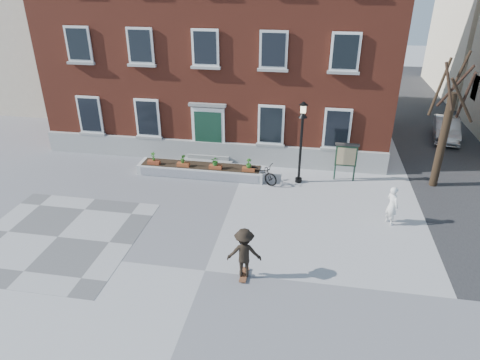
% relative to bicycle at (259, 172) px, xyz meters
% --- Properties ---
extents(ground, '(100.00, 100.00, 0.00)m').
position_rel_bicycle_xyz_m(ground, '(-0.92, -6.91, -0.51)').
color(ground, '#A1A1A3').
rests_on(ground, ground).
extents(checker_patch, '(6.00, 6.00, 0.01)m').
position_rel_bicycle_xyz_m(checker_patch, '(-6.92, -5.91, -0.50)').
color(checker_patch, '#58585A').
rests_on(checker_patch, ground).
extents(distant_building, '(10.00, 12.00, 13.00)m').
position_rel_bicycle_xyz_m(distant_building, '(-18.92, 13.09, 5.99)').
color(distant_building, beige).
rests_on(distant_building, ground).
extents(bicycle, '(2.04, 1.45, 1.02)m').
position_rel_bicycle_xyz_m(bicycle, '(0.00, 0.00, 0.00)').
color(bicycle, black).
rests_on(bicycle, ground).
extents(parked_car, '(1.95, 3.97, 1.25)m').
position_rel_bicycle_xyz_m(parked_car, '(10.13, 7.61, 0.12)').
color(parked_car, '#B8BABD').
rests_on(parked_car, ground).
extents(bystander, '(0.64, 0.70, 1.62)m').
position_rel_bicycle_xyz_m(bystander, '(5.59, -2.72, 0.30)').
color(bystander, white).
rests_on(bystander, ground).
extents(brick_building, '(18.40, 10.85, 12.60)m').
position_rel_bicycle_xyz_m(brick_building, '(-2.92, 7.07, 5.79)').
color(brick_building, brown).
rests_on(brick_building, ground).
extents(planter_assembly, '(6.20, 1.12, 1.15)m').
position_rel_bicycle_xyz_m(planter_assembly, '(-2.91, 0.27, -0.20)').
color(planter_assembly, silver).
rests_on(planter_assembly, ground).
extents(bare_tree, '(1.83, 1.83, 6.16)m').
position_rel_bicycle_xyz_m(bare_tree, '(8.09, 1.10, 2.28)').
color(bare_tree, '#302215').
rests_on(bare_tree, ground).
extents(lamp_post, '(0.40, 0.40, 3.93)m').
position_rel_bicycle_xyz_m(lamp_post, '(1.84, 0.35, 2.03)').
color(lamp_post, black).
rests_on(lamp_post, ground).
extents(notice_board, '(1.10, 0.16, 1.87)m').
position_rel_bicycle_xyz_m(notice_board, '(3.96, 0.93, 0.75)').
color(notice_board, '#1A3528').
rests_on(notice_board, ground).
extents(skateboarder, '(1.20, 0.79, 1.81)m').
position_rel_bicycle_xyz_m(skateboarder, '(0.42, -6.96, 0.43)').
color(skateboarder, brown).
rests_on(skateboarder, ground).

